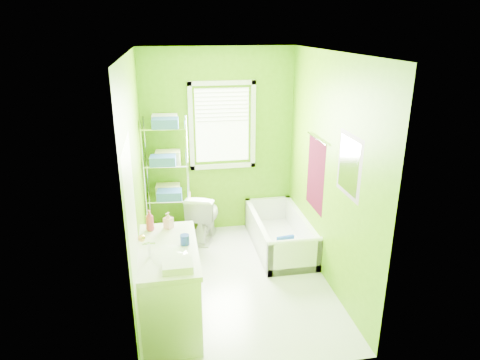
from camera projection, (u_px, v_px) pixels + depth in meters
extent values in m
plane|color=silver|center=(237.00, 280.00, 5.07)|extent=(2.90, 2.90, 0.00)
cube|color=#529006|center=(219.00, 143.00, 5.96)|extent=(2.10, 0.04, 2.60)
cube|color=#529006|center=(268.00, 240.00, 3.28)|extent=(2.10, 0.04, 2.60)
cube|color=#529006|center=(137.00, 183.00, 4.45)|extent=(0.04, 2.90, 2.60)
cube|color=#529006|center=(328.00, 172.00, 4.80)|extent=(0.04, 2.90, 2.60)
cube|color=white|center=(236.00, 52.00, 4.18)|extent=(2.10, 2.90, 0.04)
cube|color=white|center=(222.00, 126.00, 5.88)|extent=(0.74, 0.01, 1.01)
cube|color=white|center=(223.00, 166.00, 6.06)|extent=(0.92, 0.05, 0.06)
cube|color=white|center=(222.00, 83.00, 5.66)|extent=(0.92, 0.05, 0.06)
cube|color=white|center=(191.00, 127.00, 5.79)|extent=(0.06, 0.05, 1.22)
cube|color=white|center=(253.00, 125.00, 5.93)|extent=(0.06, 0.05, 1.22)
cube|color=white|center=(222.00, 105.00, 5.76)|extent=(0.72, 0.02, 0.50)
cube|color=white|center=(136.00, 257.00, 3.63)|extent=(0.02, 0.80, 2.00)
sphere|color=gold|center=(142.00, 238.00, 3.94)|extent=(0.07, 0.07, 0.07)
cube|color=#45081A|center=(316.00, 174.00, 5.17)|extent=(0.02, 0.58, 0.90)
cylinder|color=silver|center=(317.00, 138.00, 5.01)|extent=(0.02, 0.62, 0.02)
cube|color=#CC5972|center=(349.00, 166.00, 4.20)|extent=(0.02, 0.54, 0.64)
cube|color=white|center=(349.00, 166.00, 4.20)|extent=(0.01, 0.44, 0.54)
cube|color=white|center=(279.00, 243.00, 5.83)|extent=(0.68, 1.45, 0.10)
cube|color=white|center=(258.00, 234.00, 5.72)|extent=(0.07, 1.45, 0.43)
cube|color=white|center=(301.00, 230.00, 5.82)|extent=(0.07, 1.45, 0.43)
cube|color=white|center=(294.00, 258.00, 5.14)|extent=(0.68, 0.07, 0.43)
cube|color=white|center=(267.00, 212.00, 6.41)|extent=(0.68, 0.07, 0.43)
cylinder|color=white|center=(295.00, 242.00, 5.06)|extent=(0.68, 0.07, 0.07)
cylinder|color=#1240B0|center=(289.00, 256.00, 5.37)|extent=(0.33, 0.33, 0.06)
cylinder|color=#EBFF1A|center=(289.00, 252.00, 5.35)|extent=(0.31, 0.31, 0.05)
cube|color=#1240B0|center=(285.00, 244.00, 5.44)|extent=(0.23, 0.07, 0.21)
imported|color=white|center=(204.00, 215.00, 5.96)|extent=(0.60, 0.78, 0.70)
cube|color=white|center=(170.00, 288.00, 4.23)|extent=(0.55, 1.10, 0.80)
cube|color=silver|center=(167.00, 250.00, 4.09)|extent=(0.58, 1.13, 0.05)
ellipsoid|color=white|center=(170.00, 258.00, 3.95)|extent=(0.38, 0.49, 0.13)
cylinder|color=silver|center=(149.00, 251.00, 3.89)|extent=(0.03, 0.03, 0.16)
cylinder|color=silver|center=(149.00, 244.00, 3.87)|extent=(0.12, 0.02, 0.02)
imported|color=#CD3C61|center=(150.00, 220.00, 4.39)|extent=(0.11, 0.11, 0.22)
imported|color=pink|center=(168.00, 220.00, 4.45)|extent=(0.11, 0.11, 0.18)
cylinder|color=#1934A3|center=(185.00, 240.00, 4.13)|extent=(0.09, 0.09, 0.10)
cube|color=silver|center=(178.00, 266.00, 3.71)|extent=(0.26, 0.21, 0.07)
cylinder|color=silver|center=(145.00, 187.00, 5.54)|extent=(0.02, 0.02, 1.74)
cylinder|color=silver|center=(147.00, 179.00, 5.86)|extent=(0.02, 0.02, 1.74)
cylinder|color=silver|center=(188.00, 186.00, 5.60)|extent=(0.02, 0.02, 1.74)
cylinder|color=silver|center=(188.00, 177.00, 5.91)|extent=(0.02, 0.02, 1.74)
cube|color=silver|center=(170.00, 229.00, 5.97)|extent=(0.60, 0.40, 0.02)
cube|color=silver|center=(168.00, 197.00, 5.80)|extent=(0.60, 0.40, 0.02)
cube|color=silver|center=(166.00, 163.00, 5.64)|extent=(0.60, 0.40, 0.02)
cube|color=silver|center=(164.00, 127.00, 5.47)|extent=(0.60, 0.40, 0.02)
cube|color=#2E5FA7|center=(165.00, 123.00, 5.35)|extent=(0.34, 0.24, 0.12)
cube|color=silver|center=(165.00, 119.00, 5.57)|extent=(0.34, 0.24, 0.12)
cube|color=#2E5FA7|center=(163.00, 160.00, 5.51)|extent=(0.34, 0.24, 0.12)
cube|color=#E3E48B|center=(168.00, 155.00, 5.74)|extent=(0.34, 0.24, 0.12)
cube|color=#2E5FA7|center=(169.00, 195.00, 5.70)|extent=(0.34, 0.24, 0.12)
cube|color=#E3E48B|center=(168.00, 189.00, 5.91)|extent=(0.34, 0.24, 0.12)
cube|color=#D59196|center=(190.00, 214.00, 5.92)|extent=(0.05, 0.30, 0.54)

